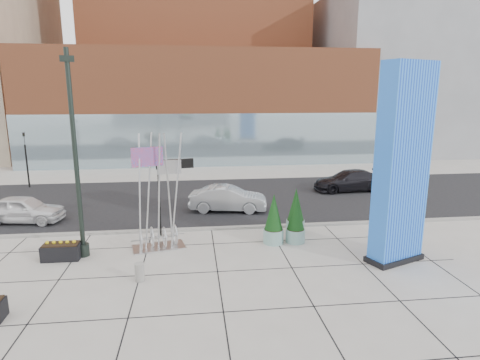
{
  "coord_description": "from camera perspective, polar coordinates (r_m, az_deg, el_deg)",
  "views": [
    {
      "loc": [
        0.15,
        -15.66,
        6.92
      ],
      "look_at": [
        2.25,
        2.0,
        3.02
      ],
      "focal_mm": 30.0,
      "sensor_mm": 36.0,
      "label": 1
    }
  ],
  "objects": [
    {
      "name": "tower_glass_front",
      "position": [
        38.13,
        -5.48,
        5.64
      ],
      "size": [
        34.0,
        0.6,
        5.0
      ],
      "primitive_type": "cube",
      "color": "#8CA5B2",
      "rests_on": "ground"
    },
    {
      "name": "public_art_sculpture",
      "position": [
        18.42,
        -11.59,
        -5.41
      ],
      "size": [
        2.51,
        1.64,
        5.25
      ],
      "rotation": [
        0.0,
        0.0,
        0.22
      ],
      "color": "silver",
      "rests_on": "ground"
    },
    {
      "name": "blue_pylon",
      "position": [
        17.31,
        22.01,
        1.46
      ],
      "size": [
        2.66,
        1.9,
        8.11
      ],
      "rotation": [
        0.0,
        0.0,
        0.38
      ],
      "color": "#0D35C9",
      "rests_on": "ground"
    },
    {
      "name": "curb_edge",
      "position": [
        20.82,
        -6.86,
        -6.97
      ],
      "size": [
        80.0,
        0.3,
        0.12
      ],
      "primitive_type": "cube",
      "color": "gray",
      "rests_on": "ground"
    },
    {
      "name": "car_silver_mid",
      "position": [
        23.79,
        -1.72,
        -2.7
      ],
      "size": [
        4.73,
        2.31,
        1.49
      ],
      "primitive_type": "imported",
      "rotation": [
        0.0,
        0.0,
        1.4
      ],
      "color": "#AAADB2",
      "rests_on": "ground"
    },
    {
      "name": "round_planter_west",
      "position": [
        18.76,
        4.81,
        -5.69
      ],
      "size": [
        0.95,
        0.95,
        2.37
      ],
      "color": "#7CA7A0",
      "rests_on": "ground"
    },
    {
      "name": "ground",
      "position": [
        17.12,
        -6.84,
        -11.57
      ],
      "size": [
        160.0,
        160.0,
        0.0
      ],
      "primitive_type": "plane",
      "color": "#9E9991",
      "rests_on": "ground"
    },
    {
      "name": "car_dark_east",
      "position": [
        29.73,
        15.23,
        -0.1
      ],
      "size": [
        5.17,
        2.33,
        1.47
      ],
      "primitive_type": "imported",
      "rotation": [
        0.0,
        0.0,
        -1.52
      ],
      "color": "black",
      "rests_on": "ground"
    },
    {
      "name": "concrete_bollard",
      "position": [
        15.81,
        -14.08,
        -12.6
      ],
      "size": [
        0.36,
        0.36,
        0.7
      ],
      "primitive_type": "cylinder",
      "color": "gray",
      "rests_on": "ground"
    },
    {
      "name": "tower_podium",
      "position": [
        42.69,
        -5.72,
        10.38
      ],
      "size": [
        34.0,
        10.0,
        11.0
      ],
      "primitive_type": "cube",
      "color": "#AD5732",
      "rests_on": "ground"
    },
    {
      "name": "car_white_west",
      "position": [
        24.71,
        -28.44,
        -3.7
      ],
      "size": [
        4.46,
        2.33,
        1.45
      ],
      "primitive_type": "imported",
      "rotation": [
        0.0,
        0.0,
        1.42
      ],
      "color": "white",
      "rests_on": "ground"
    },
    {
      "name": "street_asphalt",
      "position": [
        26.58,
        -6.87,
        -2.81
      ],
      "size": [
        80.0,
        12.0,
        0.02
      ],
      "primitive_type": "cube",
      "color": "black",
      "rests_on": "ground"
    },
    {
      "name": "round_planter_east",
      "position": [
        19.01,
        7.94,
        -5.7
      ],
      "size": [
        0.9,
        0.9,
        2.26
      ],
      "color": "#7CA7A0",
      "rests_on": "ground"
    },
    {
      "name": "box_planter_north",
      "position": [
        18.76,
        -24.05,
        -9.15
      ],
      "size": [
        1.54,
        0.78,
        0.84
      ],
      "rotation": [
        0.0,
        0.0,
        -0.01
      ],
      "color": "black",
      "rests_on": "ground"
    },
    {
      "name": "lamp_post",
      "position": [
        17.92,
        -22.15,
        0.55
      ],
      "size": [
        0.58,
        0.48,
        8.64
      ],
      "rotation": [
        0.0,
        0.0,
        0.28
      ],
      "color": "black",
      "rests_on": "ground"
    },
    {
      "name": "overhead_street_sign",
      "position": [
        19.36,
        -9.66,
        1.27
      ],
      "size": [
        1.78,
        0.47,
        3.79
      ],
      "rotation": [
        0.0,
        0.0,
        0.18
      ],
      "color": "black",
      "rests_on": "ground"
    },
    {
      "name": "round_planter_mid",
      "position": [
        20.33,
        7.93,
        -4.47
      ],
      "size": [
        0.91,
        0.91,
        2.28
      ],
      "color": "#7CA7A0",
      "rests_on": "ground"
    },
    {
      "name": "traffic_signal",
      "position": [
        33.3,
        -28.13,
        2.92
      ],
      "size": [
        0.15,
        0.18,
        4.1
      ],
      "color": "black",
      "rests_on": "ground"
    },
    {
      "name": "building_grey_parking",
      "position": [
        54.26,
        22.35,
        13.65
      ],
      "size": [
        20.0,
        18.0,
        18.0
      ],
      "primitive_type": "cube",
      "color": "slate",
      "rests_on": "ground"
    }
  ]
}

